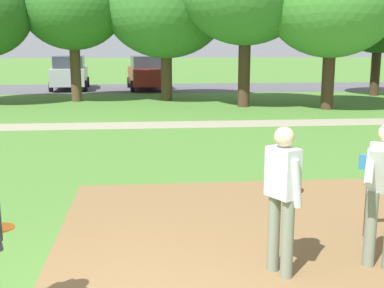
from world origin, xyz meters
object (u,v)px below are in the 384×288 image
object	(u,v)px
tree_mid_center	(166,5)
parked_car_leftmost	(70,73)
player_throwing	(384,186)
parked_car_center_left	(147,73)
tree_mid_left	(379,16)
player_foreground_watching	(282,193)
tree_far_left	(73,6)
tree_near_left	(332,1)

from	to	relation	value
tree_mid_center	parked_car_leftmost	xyz separation A→B (m)	(-5.13, 5.86, -3.28)
player_throwing	parked_car_center_left	bearing A→B (deg)	96.53
tree_mid_left	parked_car_center_left	bearing A→B (deg)	158.87
player_foreground_watching	player_throwing	distance (m)	1.21
player_foreground_watching	tree_far_left	distance (m)	18.30
player_throwing	tree_mid_left	size ratio (longest dim) A/B	0.30
player_foreground_watching	player_throwing	xyz separation A→B (m)	(1.21, 0.07, 0.02)
tree_near_left	parked_car_leftmost	size ratio (longest dim) A/B	1.45
parked_car_center_left	tree_mid_left	bearing A→B (deg)	-21.13
parked_car_leftmost	tree_mid_center	bearing A→B (deg)	-48.75
tree_near_left	tree_mid_left	world-z (taller)	tree_near_left
player_foreground_watching	tree_mid_center	world-z (taller)	tree_mid_center
tree_near_left	player_foreground_watching	bearing A→B (deg)	-112.16
player_foreground_watching	parked_car_center_left	bearing A→B (deg)	93.51
player_foreground_watching	tree_near_left	distance (m)	15.25
tree_near_left	parked_car_leftmost	world-z (taller)	tree_near_left
player_throwing	tree_mid_center	bearing A→B (deg)	95.73
player_foreground_watching	parked_car_leftmost	bearing A→B (deg)	103.68
player_foreground_watching	tree_mid_left	bearing A→B (deg)	62.22
parked_car_leftmost	parked_car_center_left	distance (m)	4.27
player_foreground_watching	player_throwing	world-z (taller)	same
player_throwing	parked_car_leftmost	bearing A→B (deg)	106.51
player_throwing	tree_far_left	distance (m)	18.57
tree_far_left	parked_car_leftmost	world-z (taller)	tree_far_left
player_foreground_watching	tree_far_left	size ratio (longest dim) A/B	0.29
player_throwing	parked_car_center_left	distance (m)	22.98
tree_mid_center	parked_car_leftmost	size ratio (longest dim) A/B	1.52
tree_mid_left	parked_car_leftmost	size ratio (longest dim) A/B	1.30
player_foreground_watching	tree_near_left	xyz separation A→B (m)	(5.63, 13.82, 3.14)
player_throwing	tree_near_left	size ratio (longest dim) A/B	0.27
tree_near_left	player_throwing	bearing A→B (deg)	-107.81
tree_near_left	tree_mid_left	bearing A→B (deg)	48.83
player_throwing	tree_near_left	world-z (taller)	tree_near_left
tree_near_left	tree_far_left	bearing A→B (deg)	160.40
tree_far_left	parked_car_leftmost	distance (m)	6.72
parked_car_leftmost	tree_far_left	bearing A→B (deg)	-79.10
tree_mid_center	parked_car_leftmost	world-z (taller)	tree_mid_center
tree_near_left	tree_far_left	distance (m)	10.80
player_foreground_watching	tree_mid_left	xyz separation A→B (m)	(9.79, 18.58, 2.85)
tree_mid_left	tree_far_left	bearing A→B (deg)	-175.49
tree_mid_center	tree_mid_left	bearing A→B (deg)	6.50
tree_mid_center	parked_car_center_left	xyz separation A→B (m)	(-0.88, 5.50, -3.28)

